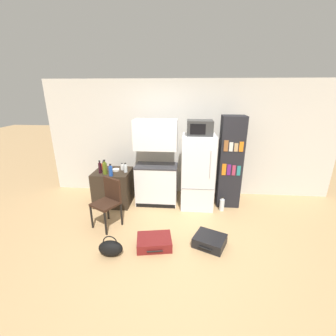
% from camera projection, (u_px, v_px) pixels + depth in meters
% --- Properties ---
extents(ground_plane, '(24.00, 24.00, 0.00)m').
position_uv_depth(ground_plane, '(174.00, 243.00, 3.60)').
color(ground_plane, tan).
extents(wall_back, '(6.40, 0.10, 2.55)m').
position_uv_depth(wall_back, '(188.00, 139.00, 5.05)').
color(wall_back, beige).
rests_on(wall_back, ground_plane).
extents(side_table, '(0.74, 0.66, 0.73)m').
position_uv_depth(side_table, '(114.00, 187.00, 4.78)').
color(side_table, '#2D2319').
rests_on(side_table, ground_plane).
extents(kitchen_hutch, '(0.87, 0.49, 1.79)m').
position_uv_depth(kitchen_hutch, '(156.00, 167.00, 4.65)').
color(kitchen_hutch, white).
rests_on(kitchen_hutch, ground_plane).
extents(refrigerator, '(0.65, 0.63, 1.51)m').
position_uv_depth(refrigerator, '(198.00, 172.00, 4.54)').
color(refrigerator, white).
rests_on(refrigerator, ground_plane).
extents(microwave, '(0.49, 0.36, 0.28)m').
position_uv_depth(microwave, '(200.00, 128.00, 4.25)').
color(microwave, '#333333').
rests_on(microwave, refrigerator).
extents(bookshelf, '(0.45, 0.37, 1.87)m').
position_uv_depth(bookshelf, '(230.00, 162.00, 4.55)').
color(bookshelf, black).
rests_on(bookshelf, ground_plane).
extents(bottle_wine_dark, '(0.06, 0.06, 0.26)m').
position_uv_depth(bottle_wine_dark, '(100.00, 168.00, 4.52)').
color(bottle_wine_dark, black).
rests_on(bottle_wine_dark, side_table).
extents(bottle_olive_oil, '(0.09, 0.09, 0.29)m').
position_uv_depth(bottle_olive_oil, '(105.00, 168.00, 4.46)').
color(bottle_olive_oil, '#566619').
rests_on(bottle_olive_oil, side_table).
extents(bottle_blue_soda, '(0.08, 0.08, 0.24)m').
position_uv_depth(bottle_blue_soda, '(111.00, 171.00, 4.37)').
color(bottle_blue_soda, '#1E47A3').
rests_on(bottle_blue_soda, side_table).
extents(bottle_clear_short, '(0.07, 0.07, 0.20)m').
position_uv_depth(bottle_clear_short, '(125.00, 168.00, 4.58)').
color(bottle_clear_short, silver).
rests_on(bottle_clear_short, side_table).
extents(bottle_ketchup_red, '(0.09, 0.09, 0.18)m').
position_uv_depth(bottle_ketchup_red, '(104.00, 166.00, 4.73)').
color(bottle_ketchup_red, '#AD1914').
rests_on(bottle_ketchup_red, side_table).
extents(bottle_milk_white, '(0.07, 0.07, 0.15)m').
position_uv_depth(bottle_milk_white, '(122.00, 167.00, 4.71)').
color(bottle_milk_white, white).
rests_on(bottle_milk_white, side_table).
extents(bowl, '(0.14, 0.14, 0.04)m').
position_uv_depth(bowl, '(116.00, 170.00, 4.68)').
color(bowl, silver).
rests_on(bowl, side_table).
extents(chair, '(0.55, 0.55, 0.87)m').
position_uv_depth(chair, '(109.00, 198.00, 3.95)').
color(chair, black).
rests_on(chair, ground_plane).
extents(suitcase_large_flat, '(0.59, 0.49, 0.16)m').
position_uv_depth(suitcase_large_flat, '(154.00, 242.00, 3.50)').
color(suitcase_large_flat, maroon).
rests_on(suitcase_large_flat, ground_plane).
extents(suitcase_small_flat, '(0.58, 0.54, 0.16)m').
position_uv_depth(suitcase_small_flat, '(210.00, 241.00, 3.53)').
color(suitcase_small_flat, black).
rests_on(suitcase_small_flat, ground_plane).
extents(handbag, '(0.36, 0.20, 0.33)m').
position_uv_depth(handbag, '(111.00, 248.00, 3.30)').
color(handbag, black).
rests_on(handbag, ground_plane).
extents(water_bottle_front, '(0.09, 0.09, 0.31)m').
position_uv_depth(water_bottle_front, '(222.00, 205.00, 4.55)').
color(water_bottle_front, silver).
rests_on(water_bottle_front, ground_plane).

